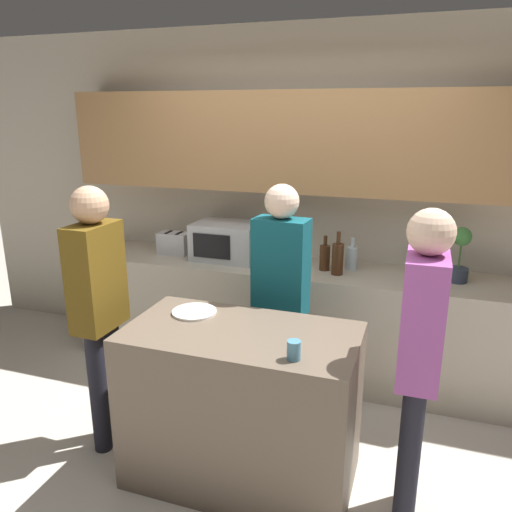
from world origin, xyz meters
TOP-DOWN VIEW (x-y plane):
  - ground_plane at (0.00, 0.00)m, footprint 14.00×14.00m
  - back_wall at (0.00, 1.66)m, footprint 6.40×0.40m
  - back_counter at (0.00, 1.39)m, footprint 3.60×0.62m
  - kitchen_island at (0.07, 0.08)m, footprint 1.26×0.68m
  - microwave at (-0.56, 1.42)m, footprint 0.52×0.39m
  - toaster at (-1.04, 1.42)m, footprint 0.26×0.16m
  - potted_plant at (1.21, 1.42)m, footprint 0.14×0.14m
  - bottle_0 at (0.26, 1.38)m, footprint 0.08×0.08m
  - bottle_1 at (0.37, 1.31)m, footprint 0.09×0.09m
  - bottle_2 at (0.45, 1.46)m, footprint 0.09×0.09m
  - plate_on_island at (-0.28, 0.22)m, footprint 0.26×0.26m
  - cup_0 at (0.42, -0.14)m, footprint 0.07×0.07m
  - person_left at (-0.84, 0.10)m, footprint 0.22×0.34m
  - person_center at (0.98, 0.08)m, footprint 0.22×0.34m
  - person_right at (0.12, 0.68)m, footprint 0.35×0.22m

SIDE VIEW (x-z plane):
  - ground_plane at x=0.00m, z-range 0.00..0.00m
  - back_counter at x=0.00m, z-range 0.00..0.88m
  - kitchen_island at x=0.07m, z-range 0.00..0.92m
  - plate_on_island at x=-0.28m, z-range 0.92..0.93m
  - cup_0 at x=0.42m, z-range 0.92..1.01m
  - person_right at x=0.12m, z-range 0.15..1.78m
  - toaster at x=-1.04m, z-range 0.88..1.07m
  - person_center at x=0.98m, z-range 0.15..1.80m
  - bottle_2 at x=0.45m, z-range 0.85..1.10m
  - person_left at x=-0.84m, z-range 0.16..1.81m
  - bottle_0 at x=0.26m, z-range 0.85..1.12m
  - bottle_1 at x=0.37m, z-range 0.85..1.17m
  - microwave at x=-0.56m, z-range 0.88..1.18m
  - potted_plant at x=1.21m, z-range 0.88..1.28m
  - back_wall at x=0.00m, z-range 0.19..2.89m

